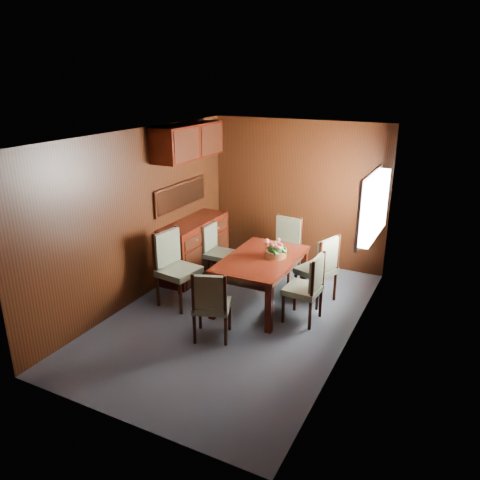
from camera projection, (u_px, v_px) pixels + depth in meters
The scene contains 11 objects.
ground at pixel (235, 317), 6.27m from camera, with size 4.50×4.50×0.00m, color #373F4B.
room_shell at pixel (239, 192), 6.05m from camera, with size 3.06×4.52×2.41m.
sideboard at pixel (195, 247), 7.49m from camera, with size 0.48×1.40×0.90m, color #320D06.
dining_table at pixel (261, 264), 6.45m from camera, with size 0.96×1.50×0.69m.
chair_left_near at pixel (174, 264), 6.48m from camera, with size 0.55×0.57×1.07m.
chair_left_far at pixel (215, 248), 7.33m from camera, with size 0.41×0.43×0.89m.
chair_right_near at pixel (308, 285), 6.00m from camera, with size 0.44×0.46×0.94m.
chair_right_far at pixel (321, 266), 6.50m from camera, with size 0.58×0.59×1.00m.
chair_head at pixel (211, 302), 5.57m from camera, with size 0.55×0.54×0.91m.
chair_foot at pixel (285, 244), 7.39m from camera, with size 0.49×0.48×0.97m.
flower_centerpiece at pixel (276, 247), 6.39m from camera, with size 0.31×0.31×0.31m.
Camera 1 is at (2.57, -4.93, 3.08)m, focal length 35.00 mm.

